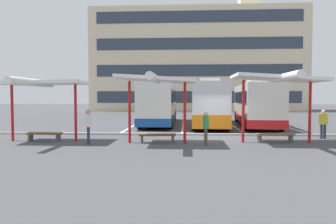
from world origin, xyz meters
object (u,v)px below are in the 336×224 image
object	(u,v)px
coach_bus_0	(160,103)
coach_bus_1	(209,104)
waiting_shelter_2	(278,79)
waiting_shelter_0	(41,84)
waiting_shelter_1	(156,81)
waiting_passenger_1	(88,124)
bench_0	(44,135)
bench_1	(157,136)
bench_2	(275,136)
waiting_passenger_2	(323,122)
coach_bus_2	(256,104)
waiting_passenger_0	(206,126)

from	to	relation	value
coach_bus_0	coach_bus_1	distance (m)	4.20
waiting_shelter_2	waiting_shelter_0	bearing A→B (deg)	-179.44
waiting_shelter_1	waiting_passenger_1	distance (m)	3.93
waiting_shelter_1	coach_bus_1	bearing A→B (deg)	72.76
bench_0	waiting_shelter_2	distance (m)	12.29
waiting_shelter_1	waiting_shelter_2	world-z (taller)	waiting_shelter_2
waiting_shelter_0	bench_1	distance (m)	6.52
coach_bus_0	waiting_shelter_2	size ratio (longest dim) A/B	2.36
coach_bus_0	bench_2	xyz separation A→B (m)	(6.81, -10.53, -1.45)
coach_bus_1	waiting_passenger_2	bearing A→B (deg)	-54.23
waiting_shelter_0	bench_2	world-z (taller)	waiting_shelter_0
coach_bus_0	waiting_shelter_0	bearing A→B (deg)	-114.91
coach_bus_2	waiting_passenger_0	xyz separation A→B (m)	(-4.58, -10.58, -0.79)
waiting_shelter_1	bench_1	bearing A→B (deg)	90.00
waiting_shelter_0	waiting_passenger_0	xyz separation A→B (m)	(8.37, -0.56, -2.05)
coach_bus_1	waiting_shelter_2	world-z (taller)	coach_bus_1
coach_bus_1	waiting_shelter_0	world-z (taller)	coach_bus_1
coach_bus_2	waiting_passenger_0	distance (m)	11.55
waiting_shelter_1	bench_1	size ratio (longest dim) A/B	2.55
waiting_shelter_0	waiting_passenger_0	world-z (taller)	waiting_shelter_0
bench_0	waiting_shelter_1	xyz separation A→B (m)	(5.97, -0.67, 2.76)
coach_bus_0	waiting_shelter_1	distance (m)	11.58
coach_bus_2	waiting_shelter_0	world-z (taller)	coach_bus_2
coach_bus_0	bench_2	size ratio (longest dim) A/B	5.95
coach_bus_2	waiting_shelter_1	size ratio (longest dim) A/B	2.41
coach_bus_2	waiting_shelter_0	xyz separation A→B (m)	(-12.95, -10.01, 1.26)
bench_2	waiting_passenger_0	distance (m)	3.80
coach_bus_0	waiting_passenger_2	size ratio (longest dim) A/B	7.23
waiting_shelter_2	bench_1	bearing A→B (deg)	-179.54
coach_bus_0	waiting_shelter_0	xyz separation A→B (m)	(-5.15, -11.08, 1.17)
coach_bus_1	waiting_passenger_0	size ratio (longest dim) A/B	7.31
coach_bus_0	waiting_shelter_1	xyz separation A→B (m)	(0.82, -11.47, 1.31)
waiting_passenger_0	coach_bus_2	bearing A→B (deg)	66.59
waiting_shelter_0	waiting_shelter_1	xyz separation A→B (m)	(5.97, -0.39, 0.14)
coach_bus_2	waiting_shelter_2	world-z (taller)	coach_bus_2
waiting_shelter_0	coach_bus_0	bearing A→B (deg)	65.09
waiting_shelter_2	waiting_passenger_0	xyz separation A→B (m)	(-3.59, -0.68, -2.25)
waiting_shelter_2	bench_2	bearing A→B (deg)	90.00
coach_bus_0	bench_1	world-z (taller)	coach_bus_0
waiting_shelter_2	bench_2	world-z (taller)	waiting_shelter_2
coach_bus_0	bench_1	size ratio (longest dim) A/B	6.18
bench_0	waiting_passenger_0	size ratio (longest dim) A/B	1.17
coach_bus_1	coach_bus_2	world-z (taller)	coach_bus_1
coach_bus_2	waiting_passenger_1	size ratio (longest dim) A/B	6.71
waiting_shelter_0	waiting_shelter_1	distance (m)	5.98
waiting_shelter_1	waiting_passenger_1	size ratio (longest dim) A/B	2.78
waiting_shelter_1	waiting_passenger_2	xyz separation A→B (m)	(9.01, 2.49, -2.18)
coach_bus_1	bench_1	world-z (taller)	coach_bus_1
bench_2	bench_0	bearing A→B (deg)	-178.70
coach_bus_0	waiting_passenger_0	bearing A→B (deg)	-74.53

